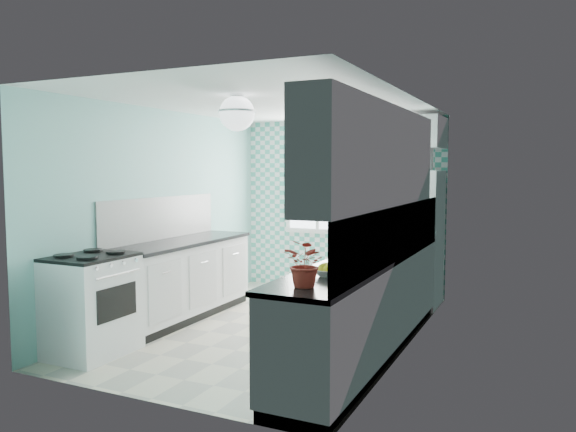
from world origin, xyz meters
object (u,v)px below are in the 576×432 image
at_px(fruit_bowl, 330,272).
at_px(potted_plant, 306,263).
at_px(fridge, 410,238).
at_px(stove, 92,303).
at_px(microwave, 412,159).
at_px(ceiling_light, 237,113).
at_px(sink, 394,246).

height_order(fruit_bowl, potted_plant, potted_plant).
height_order(fridge, stove, fridge).
xyz_separation_m(fridge, fruit_bowl, (0.09, -3.21, 0.09)).
distance_m(potted_plant, microwave, 3.76).
relative_size(fridge, potted_plant, 5.06).
height_order(stove, microwave, microwave).
relative_size(stove, microwave, 1.84).
xyz_separation_m(ceiling_light, stove, (-1.20, -0.73, -1.83)).
bearing_deg(ceiling_light, potted_plant, -42.43).
bearing_deg(fruit_bowl, sink, 89.90).
xyz_separation_m(stove, potted_plant, (2.40, -0.36, 0.62)).
height_order(sink, fruit_bowl, sink).
xyz_separation_m(sink, fruit_bowl, (-0.00, -2.00, 0.04)).
relative_size(sink, potted_plant, 1.58).
bearing_deg(stove, fridge, 53.62).
height_order(ceiling_light, microwave, ceiling_light).
xyz_separation_m(fruit_bowl, potted_plant, (0.00, -0.47, 0.14)).
distance_m(sink, microwave, 1.56).
height_order(fridge, potted_plant, fridge).
distance_m(stove, fruit_bowl, 2.45).
relative_size(potted_plant, microwave, 0.68).
xyz_separation_m(ceiling_light, fruit_bowl, (1.20, -0.63, -1.35)).
bearing_deg(potted_plant, ceiling_light, 137.57).
distance_m(sink, fruit_bowl, 2.00).
height_order(fridge, sink, fridge).
bearing_deg(stove, sink, 39.69).
bearing_deg(ceiling_light, microwave, 66.69).
bearing_deg(ceiling_light, sink, 48.65).
height_order(ceiling_light, sink, ceiling_light).
bearing_deg(fridge, microwave, 55.19).
bearing_deg(sink, microwave, 92.37).
distance_m(fridge, microwave, 1.03).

